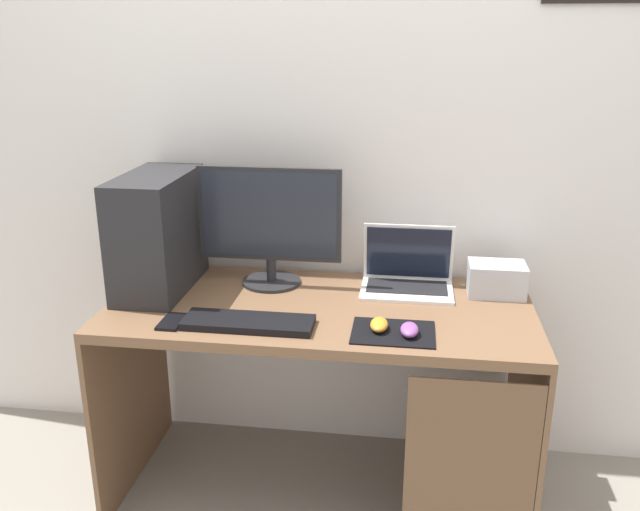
{
  "coord_description": "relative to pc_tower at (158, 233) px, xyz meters",
  "views": [
    {
      "loc": [
        0.29,
        -2.09,
        1.64
      ],
      "look_at": [
        0.0,
        0.0,
        0.93
      ],
      "focal_mm": 37.08,
      "sensor_mm": 36.0,
      "label": 1
    }
  ],
  "objects": [
    {
      "name": "keyboard",
      "position": [
        0.4,
        -0.29,
        -0.2
      ],
      "size": [
        0.42,
        0.14,
        0.02
      ],
      "primitive_type": "cube",
      "color": "black",
      "rests_on": "desk"
    },
    {
      "name": "mouse_right",
      "position": [
        0.91,
        -0.29,
        -0.19
      ],
      "size": [
        0.06,
        0.1,
        0.03
      ],
      "primitive_type": "ellipsoid",
      "color": "#8C4C99",
      "rests_on": "mousepad"
    },
    {
      "name": "mousepad",
      "position": [
        0.86,
        -0.28,
        -0.21
      ],
      "size": [
        0.26,
        0.2,
        0.0
      ],
      "primitive_type": "cube",
      "color": "black",
      "rests_on": "desk"
    },
    {
      "name": "pc_tower",
      "position": [
        0.0,
        0.0,
        0.0
      ],
      "size": [
        0.22,
        0.45,
        0.42
      ],
      "primitive_type": "cube",
      "color": "#232326",
      "rests_on": "desk"
    },
    {
      "name": "laptop",
      "position": [
        0.9,
        0.12,
        -0.16
      ],
      "size": [
        0.33,
        0.23,
        0.23
      ],
      "color": "white",
      "rests_on": "desk"
    },
    {
      "name": "projector",
      "position": [
        1.21,
        0.1,
        -0.15
      ],
      "size": [
        0.2,
        0.14,
        0.12
      ],
      "primitive_type": "cube",
      "color": "#B7BCC6",
      "rests_on": "desk"
    },
    {
      "name": "wall_back",
      "position": [
        0.6,
        0.3,
        0.33
      ],
      "size": [
        4.0,
        0.05,
        2.6
      ],
      "color": "silver",
      "rests_on": "ground_plane"
    },
    {
      "name": "mouse_left",
      "position": [
        0.82,
        -0.27,
        -0.19
      ],
      "size": [
        0.06,
        0.1,
        0.03
      ],
      "primitive_type": "ellipsoid",
      "color": "orange",
      "rests_on": "mousepad"
    },
    {
      "name": "desk",
      "position": [
        0.62,
        -0.09,
        -0.36
      ],
      "size": [
        1.46,
        0.68,
        0.75
      ],
      "color": "brown",
      "rests_on": "ground_plane"
    },
    {
      "name": "monitor",
      "position": [
        0.39,
        0.09,
        0.02
      ],
      "size": [
        0.53,
        0.22,
        0.44
      ],
      "color": "#232326",
      "rests_on": "desk"
    },
    {
      "name": "ground_plane",
      "position": [
        0.6,
        -0.08,
        -0.97
      ],
      "size": [
        8.0,
        8.0,
        0.0
      ],
      "primitive_type": "plane",
      "color": "gray"
    },
    {
      "name": "cell_phone",
      "position": [
        0.15,
        -0.3,
        -0.21
      ],
      "size": [
        0.07,
        0.13,
        0.01
      ],
      "primitive_type": "cube",
      "color": "black",
      "rests_on": "desk"
    }
  ]
}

